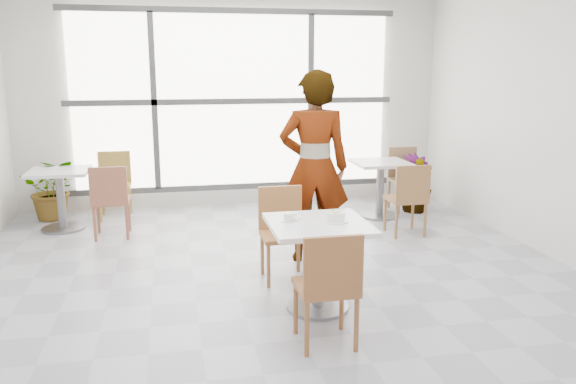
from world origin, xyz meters
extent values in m
plane|color=#9E9EA5|center=(0.00, 0.00, 0.00)|extent=(7.00, 7.00, 0.00)
plane|color=silver|center=(0.00, 3.50, 1.50)|extent=(6.00, 0.00, 6.00)
plane|color=silver|center=(0.00, -3.50, 1.50)|extent=(6.00, 0.00, 6.00)
cube|color=white|center=(0.00, 3.44, 1.50)|extent=(4.40, 0.04, 2.40)
cube|color=#3F3F42|center=(0.00, 3.41, 1.50)|extent=(4.60, 0.05, 0.08)
cube|color=#3F3F42|center=(-1.10, 3.41, 1.50)|extent=(0.08, 0.05, 2.40)
cube|color=#3F3F42|center=(1.10, 3.41, 1.50)|extent=(0.08, 0.05, 2.40)
cube|color=#3F3F42|center=(0.00, 3.41, 0.28)|extent=(4.60, 0.05, 0.08)
cube|color=#3F3F42|center=(0.00, 3.41, 2.72)|extent=(4.60, 0.05, 0.08)
cube|color=white|center=(0.24, -0.36, 0.73)|extent=(0.80, 0.80, 0.04)
cylinder|color=gray|center=(0.24, -0.36, 0.35)|extent=(0.10, 0.10, 0.71)
cylinder|color=gray|center=(0.24, -0.36, 0.01)|extent=(0.52, 0.52, 0.03)
cube|color=brown|center=(0.14, -0.95, 0.43)|extent=(0.42, 0.42, 0.04)
cube|color=brown|center=(0.14, -1.14, 0.66)|extent=(0.42, 0.04, 0.42)
cylinder|color=brown|center=(0.32, -0.77, 0.21)|extent=(0.04, 0.04, 0.41)
cylinder|color=brown|center=(0.32, -1.13, 0.21)|extent=(0.04, 0.04, 0.41)
cylinder|color=brown|center=(-0.04, -0.77, 0.21)|extent=(0.04, 0.04, 0.41)
cylinder|color=brown|center=(-0.04, -1.13, 0.21)|extent=(0.04, 0.04, 0.41)
cube|color=#A16736|center=(0.10, 0.36, 0.43)|extent=(0.42, 0.42, 0.04)
cube|color=#A16736|center=(0.10, 0.55, 0.66)|extent=(0.42, 0.04, 0.42)
cylinder|color=#A16736|center=(-0.08, 0.18, 0.21)|extent=(0.04, 0.04, 0.41)
cylinder|color=#A16736|center=(-0.08, 0.54, 0.21)|extent=(0.04, 0.04, 0.41)
cylinder|color=#A16736|center=(0.28, 0.18, 0.21)|extent=(0.04, 0.04, 0.41)
cylinder|color=#A16736|center=(0.28, 0.54, 0.21)|extent=(0.04, 0.04, 0.41)
cylinder|color=white|center=(0.38, -0.37, 0.76)|extent=(0.21, 0.21, 0.01)
cylinder|color=white|center=(0.38, -0.37, 0.80)|extent=(0.16, 0.16, 0.07)
torus|color=white|center=(0.38, -0.37, 0.83)|extent=(0.16, 0.16, 0.01)
cylinder|color=beige|center=(0.38, -0.37, 0.80)|extent=(0.14, 0.14, 0.05)
cylinder|color=#F5EF9E|center=(0.34, -0.36, 0.83)|extent=(0.03, 0.03, 0.01)
cylinder|color=beige|center=(0.37, -0.39, 0.83)|extent=(0.03, 0.03, 0.01)
cylinder|color=beige|center=(0.37, -0.38, 0.83)|extent=(0.03, 0.03, 0.02)
cylinder|color=beige|center=(0.41, -0.36, 0.82)|extent=(0.03, 0.03, 0.02)
cylinder|color=beige|center=(0.38, -0.37, 0.83)|extent=(0.03, 0.03, 0.02)
cylinder|color=beige|center=(0.38, -0.36, 0.83)|extent=(0.03, 0.03, 0.02)
cylinder|color=beige|center=(0.37, -0.32, 0.84)|extent=(0.03, 0.03, 0.02)
cylinder|color=beige|center=(0.41, -0.37, 0.83)|extent=(0.03, 0.03, 0.01)
cylinder|color=beige|center=(0.40, -0.38, 0.83)|extent=(0.03, 0.03, 0.02)
cylinder|color=#F7E19F|center=(0.34, -0.34, 0.83)|extent=(0.03, 0.03, 0.01)
cylinder|color=#ECE598|center=(0.40, -0.33, 0.83)|extent=(0.03, 0.03, 0.01)
cylinder|color=beige|center=(0.36, -0.41, 0.84)|extent=(0.03, 0.03, 0.02)
cylinder|color=beige|center=(0.39, -0.36, 0.83)|extent=(0.03, 0.03, 0.02)
cylinder|color=beige|center=(0.39, -0.36, 0.83)|extent=(0.03, 0.03, 0.02)
cylinder|color=white|center=(0.01, -0.28, 0.75)|extent=(0.13, 0.13, 0.01)
cylinder|color=white|center=(0.01, -0.28, 0.79)|extent=(0.08, 0.08, 0.06)
torus|color=white|center=(0.05, -0.28, 0.79)|extent=(0.05, 0.01, 0.05)
cylinder|color=black|center=(0.01, -0.28, 0.81)|extent=(0.07, 0.07, 0.00)
cube|color=silver|center=(0.06, -0.30, 0.76)|extent=(0.09, 0.05, 0.00)
sphere|color=silver|center=(0.10, -0.28, 0.76)|extent=(0.02, 0.02, 0.02)
imported|color=black|center=(0.51, 0.87, 0.98)|extent=(0.78, 0.58, 1.96)
cube|color=silver|center=(-2.26, 2.59, 0.73)|extent=(0.70, 0.70, 0.04)
cylinder|color=slate|center=(-2.26, 2.59, 0.35)|extent=(0.10, 0.10, 0.71)
cylinder|color=slate|center=(-2.26, 2.59, 0.01)|extent=(0.52, 0.52, 0.03)
cube|color=silver|center=(1.81, 2.39, 0.73)|extent=(0.70, 0.70, 0.04)
cylinder|color=slate|center=(1.81, 2.39, 0.35)|extent=(0.10, 0.10, 0.71)
cylinder|color=slate|center=(1.81, 2.39, 0.01)|extent=(0.52, 0.52, 0.03)
cube|color=#92523B|center=(-1.62, 2.16, 0.43)|extent=(0.42, 0.42, 0.04)
cube|color=#92523B|center=(-1.62, 1.97, 0.66)|extent=(0.42, 0.04, 0.42)
cylinder|color=#92523B|center=(-1.44, 2.34, 0.21)|extent=(0.04, 0.04, 0.41)
cylinder|color=#92523B|center=(-1.44, 1.98, 0.21)|extent=(0.04, 0.04, 0.41)
cylinder|color=#92523B|center=(-1.80, 2.34, 0.21)|extent=(0.04, 0.04, 0.41)
cylinder|color=#92523B|center=(-1.80, 1.98, 0.21)|extent=(0.04, 0.04, 0.41)
cube|color=olive|center=(-1.66, 3.04, 0.43)|extent=(0.42, 0.42, 0.04)
cube|color=olive|center=(-1.66, 3.23, 0.66)|extent=(0.42, 0.04, 0.42)
cylinder|color=olive|center=(-1.84, 2.86, 0.21)|extent=(0.04, 0.04, 0.41)
cylinder|color=olive|center=(-1.84, 3.22, 0.21)|extent=(0.04, 0.04, 0.41)
cylinder|color=olive|center=(-1.48, 2.86, 0.21)|extent=(0.04, 0.04, 0.41)
cylinder|color=olive|center=(-1.48, 3.22, 0.21)|extent=(0.04, 0.04, 0.41)
cube|color=olive|center=(1.82, 1.55, 0.43)|extent=(0.42, 0.42, 0.04)
cube|color=olive|center=(1.82, 1.36, 0.66)|extent=(0.42, 0.04, 0.42)
cylinder|color=olive|center=(2.00, 1.73, 0.21)|extent=(0.04, 0.04, 0.41)
cylinder|color=olive|center=(2.00, 1.37, 0.21)|extent=(0.04, 0.04, 0.41)
cylinder|color=olive|center=(1.64, 1.73, 0.21)|extent=(0.04, 0.04, 0.41)
cylinder|color=olive|center=(1.64, 1.37, 0.21)|extent=(0.04, 0.04, 0.41)
cube|color=olive|center=(2.29, 2.63, 0.43)|extent=(0.42, 0.42, 0.04)
cube|color=olive|center=(2.29, 2.82, 0.66)|extent=(0.42, 0.04, 0.42)
cylinder|color=olive|center=(2.11, 2.45, 0.21)|extent=(0.04, 0.04, 0.41)
cylinder|color=olive|center=(2.11, 2.81, 0.21)|extent=(0.04, 0.04, 0.41)
cylinder|color=olive|center=(2.47, 2.45, 0.21)|extent=(0.04, 0.04, 0.41)
cylinder|color=olive|center=(2.47, 2.81, 0.21)|extent=(0.04, 0.04, 0.41)
imported|color=#64884B|center=(-2.45, 3.15, 0.41)|extent=(0.73, 0.64, 0.81)
imported|color=#56843D|center=(2.39, 2.56, 0.40)|extent=(0.56, 0.56, 0.80)
camera|label=1|loc=(-0.91, -4.71, 2.00)|focal=35.84mm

